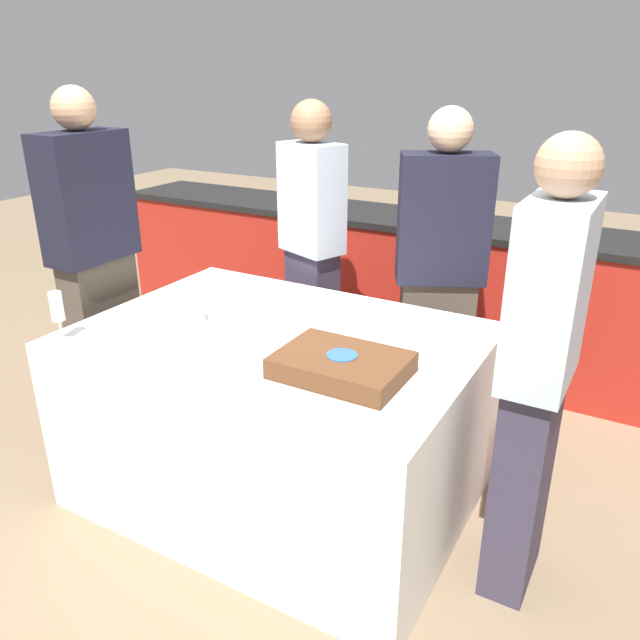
# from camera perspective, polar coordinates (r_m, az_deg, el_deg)

# --- Properties ---
(ground_plane) EXTENTS (14.00, 14.00, 0.00)m
(ground_plane) POSITION_cam_1_polar(r_m,az_deg,el_deg) (2.94, -3.53, -15.19)
(ground_plane) COLOR #7A664C
(back_counter) EXTENTS (4.40, 0.58, 0.92)m
(back_counter) POSITION_cam_1_polar(r_m,az_deg,el_deg) (4.04, 9.13, 2.84)
(back_counter) COLOR #A82319
(back_counter) RESTS_ON ground_plane
(dining_table) EXTENTS (1.61, 1.15, 0.77)m
(dining_table) POSITION_cam_1_polar(r_m,az_deg,el_deg) (2.72, -3.73, -8.71)
(dining_table) COLOR white
(dining_table) RESTS_ON ground_plane
(cake) EXTENTS (0.49, 0.36, 0.08)m
(cake) POSITION_cam_1_polar(r_m,az_deg,el_deg) (2.19, 2.00, -4.20)
(cake) COLOR #B7B2AD
(cake) RESTS_ON dining_table
(plate_stack) EXTENTS (0.19, 0.19, 0.08)m
(plate_stack) POSITION_cam_1_polar(r_m,az_deg,el_deg) (2.69, -12.56, 0.52)
(plate_stack) COLOR white
(plate_stack) RESTS_ON dining_table
(wine_glass) EXTENTS (0.06, 0.06, 0.20)m
(wine_glass) POSITION_cam_1_polar(r_m,az_deg,el_deg) (2.65, -22.93, 1.02)
(wine_glass) COLOR white
(wine_glass) RESTS_ON dining_table
(side_plate_near_cake) EXTENTS (0.22, 0.22, 0.00)m
(side_plate_near_cake) POSITION_cam_1_polar(r_m,az_deg,el_deg) (2.49, 5.10, -1.78)
(side_plate_near_cake) COLOR white
(side_plate_near_cake) RESTS_ON dining_table
(side_plate_right_edge) EXTENTS (0.22, 0.22, 0.00)m
(side_plate_right_edge) POSITION_cam_1_polar(r_m,az_deg,el_deg) (2.41, 10.77, -2.92)
(side_plate_right_edge) COLOR white
(side_plate_right_edge) RESTS_ON dining_table
(utensil_pile) EXTENTS (0.14, 0.09, 0.02)m
(utensil_pile) POSITION_cam_1_polar(r_m,az_deg,el_deg) (2.26, -12.34, -4.71)
(utensil_pile) COLOR white
(utensil_pile) RESTS_ON dining_table
(person_cutting_cake) EXTENTS (0.46, 0.36, 1.63)m
(person_cutting_cake) POSITION_cam_1_polar(r_m,az_deg,el_deg) (3.03, 10.83, 3.66)
(person_cutting_cake) COLOR #4C4238
(person_cutting_cake) RESTS_ON ground_plane
(person_seated_left) EXTENTS (0.20, 0.41, 1.71)m
(person_seated_left) POSITION_cam_1_polar(r_m,az_deg,el_deg) (3.16, -19.75, 4.30)
(person_seated_left) COLOR #4C4238
(person_seated_left) RESTS_ON ground_plane
(person_seated_right) EXTENTS (0.20, 0.38, 1.62)m
(person_seated_right) POSITION_cam_1_polar(r_m,az_deg,el_deg) (2.18, 19.24, -4.98)
(person_seated_right) COLOR #383347
(person_seated_right) RESTS_ON ground_plane
(person_standing_back) EXTENTS (0.37, 0.30, 1.64)m
(person_standing_back) POSITION_cam_1_polar(r_m,az_deg,el_deg) (3.30, -0.74, 6.02)
(person_standing_back) COLOR #383347
(person_standing_back) RESTS_ON ground_plane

